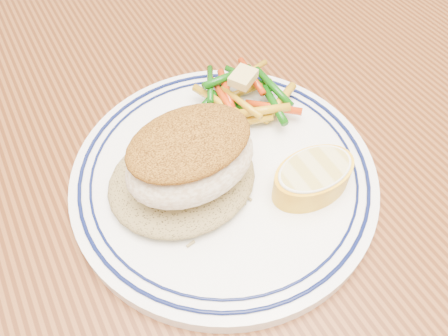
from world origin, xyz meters
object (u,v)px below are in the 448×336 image
Objects in this scene: rice_pilaf at (182,177)px; vegetable_pile at (243,98)px; fish_fillet at (190,156)px; dining_table at (228,258)px; lemon_wedge at (313,177)px; plate at (224,175)px.

vegetable_pile is at bearing 30.02° from rice_pilaf.
fish_fillet is at bearing -50.08° from rice_pilaf.
dining_table is 0.14m from lemon_wedge.
lemon_wedge is (0.08, -0.05, -0.03)m from fish_fillet.
lemon_wedge is at bearing -28.68° from fish_fillet.
dining_table is 21.69× the size of lemon_wedge.
plate reaches higher than dining_table.
fish_fillet is (0.01, -0.01, 0.03)m from rice_pilaf.
plate is 2.41× the size of vegetable_pile.
plate is at bearing -7.14° from rice_pilaf.
rice_pilaf is (-0.03, 0.03, 0.12)m from dining_table.
plate is at bearing -133.01° from vegetable_pile.
fish_fillet reaches higher than plate.
lemon_wedge is at bearing -20.63° from dining_table.
rice_pilaf is (-0.04, 0.00, 0.02)m from plate.
fish_fillet is 0.10m from lemon_wedge.
fish_fillet is (-0.02, 0.02, 0.15)m from dining_table.
fish_fillet is at bearing -174.84° from plate.
plate is 0.04m from rice_pilaf.
fish_fillet is at bearing 133.41° from dining_table.
rice_pilaf is at bearing 149.42° from lemon_wedge.
plate is 2.12× the size of rice_pilaf.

